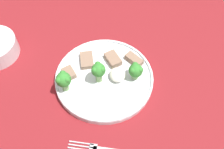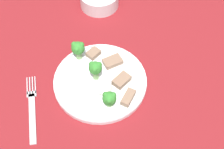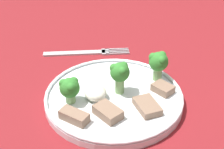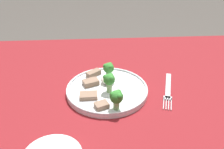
{
  "view_description": "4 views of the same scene",
  "coord_description": "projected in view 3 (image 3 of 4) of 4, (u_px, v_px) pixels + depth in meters",
  "views": [
    {
      "loc": [
        -0.33,
        -0.06,
        1.26
      ],
      "look_at": [
        0.0,
        -0.1,
        0.77
      ],
      "focal_mm": 42.0,
      "sensor_mm": 36.0,
      "label": 1
    },
    {
      "loc": [
        -0.14,
        -0.5,
        1.38
      ],
      "look_at": [
        0.04,
        -0.11,
        0.78
      ],
      "focal_mm": 50.0,
      "sensor_mm": 36.0,
      "label": 2
    },
    {
      "loc": [
        0.42,
        -0.23,
        1.06
      ],
      "look_at": [
        -0.0,
        -0.08,
        0.76
      ],
      "focal_mm": 50.0,
      "sensor_mm": 36.0,
      "label": 3
    },
    {
      "loc": [
        0.04,
        0.54,
        1.16
      ],
      "look_at": [
        0.0,
        -0.1,
        0.77
      ],
      "focal_mm": 42.0,
      "sensor_mm": 36.0,
      "label": 4
    }
  ],
  "objects": [
    {
      "name": "table",
      "position": [
        149.0,
        122.0,
        0.63
      ],
      "size": [
        1.31,
        0.96,
        0.72
      ],
      "color": "maroon",
      "rests_on": "ground_plane"
    },
    {
      "name": "dinner_plate",
      "position": [
        114.0,
        97.0,
        0.54
      ],
      "size": [
        0.24,
        0.24,
        0.02
      ],
      "color": "white",
      "rests_on": "table"
    },
    {
      "name": "fork",
      "position": [
        86.0,
        53.0,
        0.68
      ],
      "size": [
        0.07,
        0.19,
        0.0
      ],
      "color": "#B2B2B7",
      "rests_on": "table"
    },
    {
      "name": "sauce_dollop",
      "position": [
        95.0,
        93.0,
        0.52
      ],
      "size": [
        0.04,
        0.04,
        0.02
      ],
      "color": "silver",
      "rests_on": "dinner_plate"
    },
    {
      "name": "meat_slice_rear_slice",
      "position": [
        74.0,
        116.0,
        0.48
      ],
      "size": [
        0.05,
        0.05,
        0.02
      ],
      "color": "#846651",
      "rests_on": "dinner_plate"
    },
    {
      "name": "broccoli_floret_back_left",
      "position": [
        158.0,
        62.0,
        0.56
      ],
      "size": [
        0.04,
        0.03,
        0.06
      ],
      "color": "#7FA866",
      "rests_on": "dinner_plate"
    },
    {
      "name": "meat_slice_edge_slice",
      "position": [
        165.0,
        88.0,
        0.54
      ],
      "size": [
        0.04,
        0.04,
        0.01
      ],
      "color": "#846651",
      "rests_on": "dinner_plate"
    },
    {
      "name": "meat_slice_front_slice",
      "position": [
        147.0,
        106.0,
        0.5
      ],
      "size": [
        0.05,
        0.03,
        0.01
      ],
      "color": "#846651",
      "rests_on": "dinner_plate"
    },
    {
      "name": "broccoli_floret_near_rim_left",
      "position": [
        70.0,
        88.0,
        0.5
      ],
      "size": [
        0.03,
        0.03,
        0.04
      ],
      "color": "#7FA866",
      "rests_on": "dinner_plate"
    },
    {
      "name": "meat_slice_middle_slice",
      "position": [
        108.0,
        112.0,
        0.48
      ],
      "size": [
        0.05,
        0.04,
        0.02
      ],
      "color": "#846651",
      "rests_on": "dinner_plate"
    },
    {
      "name": "broccoli_floret_center_left",
      "position": [
        120.0,
        73.0,
        0.52
      ],
      "size": [
        0.03,
        0.03,
        0.06
      ],
      "color": "#7FA866",
      "rests_on": "dinner_plate"
    }
  ]
}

